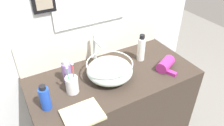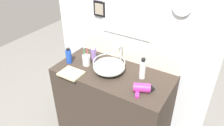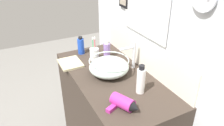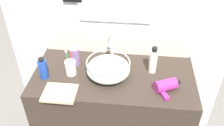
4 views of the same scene
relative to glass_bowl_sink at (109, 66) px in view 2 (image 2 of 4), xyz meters
name	(u,v)px [view 2 (image 2 of 4)]	position (x,y,z in m)	size (l,w,h in m)	color
vanity_counter	(113,107)	(0.03, 0.01, -0.49)	(1.10, 0.54, 0.86)	#382D26
back_panel	(130,22)	(0.03, 0.31, 0.33)	(1.68, 0.10, 2.52)	silver
glass_bowl_sink	(109,66)	(0.00, 0.00, 0.00)	(0.29, 0.29, 0.12)	silver
faucet	(120,51)	(0.00, 0.19, 0.07)	(0.02, 0.13, 0.22)	silver
hair_drier	(144,88)	(0.39, -0.10, -0.03)	(0.19, 0.18, 0.08)	#B22D8C
toothbrush_cup	(86,60)	(-0.25, -0.01, -0.01)	(0.07, 0.07, 0.21)	white
spray_bottle	(94,54)	(-0.25, 0.10, 0.01)	(0.06, 0.06, 0.16)	#8C6BB2
shampoo_bottle	(69,56)	(-0.42, -0.06, 0.01)	(0.06, 0.06, 0.16)	blue
lotion_bottle	(143,69)	(0.30, 0.08, 0.03)	(0.05, 0.05, 0.20)	white
hand_towel	(71,73)	(-0.28, -0.21, -0.05)	(0.21, 0.17, 0.02)	tan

